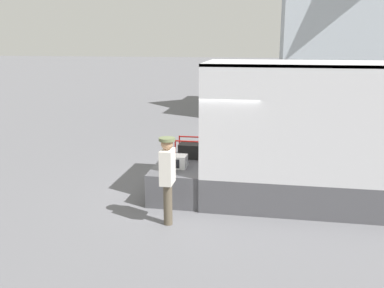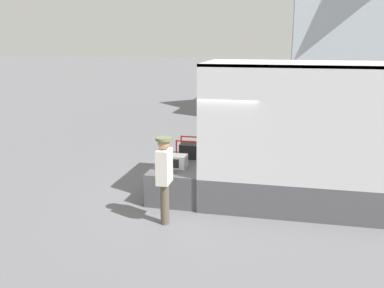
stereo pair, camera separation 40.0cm
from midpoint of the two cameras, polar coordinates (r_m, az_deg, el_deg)
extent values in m
plane|color=slate|center=(10.47, 3.00, -6.79)|extent=(160.00, 160.00, 0.00)
cube|color=#4C4C51|center=(10.25, 16.15, -5.56)|extent=(4.70, 2.28, 0.76)
cube|color=silver|center=(10.94, 16.38, 4.29)|extent=(4.70, 0.06, 2.44)
cube|color=silver|center=(8.76, 17.24, 1.97)|extent=(4.70, 0.06, 2.44)
cube|color=silver|center=(9.71, 17.26, 10.19)|extent=(4.70, 2.28, 0.06)
cylinder|color=#3370B2|center=(10.14, 13.73, -2.40)|extent=(0.26, 0.26, 0.33)
cube|color=#B2A893|center=(10.74, 18.91, -1.93)|extent=(0.44, 0.32, 0.30)
cube|color=#2D7F33|center=(10.69, 18.13, -1.84)|extent=(0.44, 0.32, 0.33)
cube|color=#4C4C51|center=(10.45, -0.27, -4.61)|extent=(1.22, 2.17, 0.76)
cube|color=white|center=(9.99, -0.92, -2.32)|extent=(0.46, 0.38, 0.30)
cube|color=black|center=(9.82, -1.45, -2.61)|extent=(0.30, 0.01, 0.20)
cube|color=black|center=(10.81, 1.03, -0.91)|extent=(0.57, 0.43, 0.36)
cylinder|color=slate|center=(10.76, 2.22, -0.88)|extent=(0.21, 0.24, 0.24)
cylinder|color=red|center=(10.62, -1.02, -0.77)|extent=(0.04, 0.04, 0.50)
cylinder|color=red|center=(10.49, 2.56, -0.97)|extent=(0.04, 0.04, 0.50)
cylinder|color=red|center=(11.09, -0.42, -0.14)|extent=(0.04, 0.04, 0.50)
cylinder|color=red|center=(10.97, 3.02, -0.32)|extent=(0.04, 0.04, 0.50)
cylinder|color=red|center=(10.49, 0.76, 0.35)|extent=(0.68, 0.04, 0.04)
cylinder|color=red|center=(10.97, 1.30, 0.95)|extent=(0.68, 0.04, 0.04)
cylinder|color=brown|center=(8.75, -2.33, -7.95)|extent=(0.18, 0.18, 0.88)
cube|color=beige|center=(8.49, -2.38, -3.02)|extent=(0.24, 0.44, 0.69)
sphere|color=tan|center=(8.37, -2.41, 0.05)|extent=(0.24, 0.24, 0.24)
cylinder|color=#606B47|center=(8.35, -2.42, 0.66)|extent=(0.33, 0.33, 0.06)
cube|color=#A8B2BC|center=(22.07, 23.63, 12.75)|extent=(7.38, 6.98, 7.40)
camera|label=1|loc=(0.20, -88.85, 0.28)|focal=40.00mm
camera|label=2|loc=(0.20, 91.15, -0.28)|focal=40.00mm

